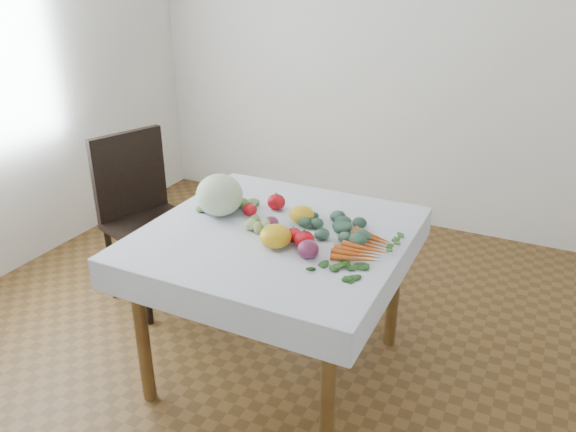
# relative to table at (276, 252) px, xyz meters

# --- Properties ---
(ground) EXTENTS (4.00, 4.00, 0.00)m
(ground) POSITION_rel_table_xyz_m (0.00, 0.00, -0.65)
(ground) COLOR brown
(back_wall) EXTENTS (4.00, 0.04, 2.70)m
(back_wall) POSITION_rel_table_xyz_m (0.00, 2.00, 0.70)
(back_wall) COLOR white
(back_wall) RESTS_ON ground
(table) EXTENTS (1.00, 1.00, 0.75)m
(table) POSITION_rel_table_xyz_m (0.00, 0.00, 0.00)
(table) COLOR brown
(table) RESTS_ON ground
(tablecloth) EXTENTS (1.12, 1.12, 0.01)m
(tablecloth) POSITION_rel_table_xyz_m (0.00, 0.00, 0.10)
(tablecloth) COLOR white
(tablecloth) RESTS_ON table
(chair) EXTENTS (0.56, 0.56, 0.98)m
(chair) POSITION_rel_table_xyz_m (-1.01, 0.30, -0.09)
(chair) COLOR black
(chair) RESTS_ON ground
(cabbage) EXTENTS (0.28, 0.28, 0.20)m
(cabbage) POSITION_rel_table_xyz_m (-0.32, 0.05, 0.20)
(cabbage) COLOR silver
(cabbage) RESTS_ON tablecloth
(tomato_a) EXTENTS (0.07, 0.07, 0.06)m
(tomato_a) POSITION_rel_table_xyz_m (-0.19, 0.10, 0.13)
(tomato_a) COLOR red
(tomato_a) RESTS_ON tablecloth
(tomato_b) EXTENTS (0.10, 0.10, 0.08)m
(tomato_b) POSITION_rel_table_xyz_m (-0.11, 0.22, 0.14)
(tomato_b) COLOR red
(tomato_b) RESTS_ON tablecloth
(tomato_c) EXTENTS (0.08, 0.08, 0.06)m
(tomato_c) POSITION_rel_table_xyz_m (0.11, -0.06, 0.13)
(tomato_c) COLOR red
(tomato_c) RESTS_ON tablecloth
(tomato_d) EXTENTS (0.09, 0.09, 0.08)m
(tomato_d) POSITION_rel_table_xyz_m (0.18, -0.09, 0.14)
(tomato_d) COLOR red
(tomato_d) RESTS_ON tablecloth
(heirloom_back) EXTENTS (0.14, 0.14, 0.08)m
(heirloom_back) POSITION_rel_table_xyz_m (0.06, 0.13, 0.14)
(heirloom_back) COLOR yellow
(heirloom_back) RESTS_ON tablecloth
(heirloom_front) EXTENTS (0.14, 0.14, 0.09)m
(heirloom_front) POSITION_rel_table_xyz_m (0.06, -0.13, 0.15)
(heirloom_front) COLOR yellow
(heirloom_front) RESTS_ON tablecloth
(onion_a) EXTENTS (0.09, 0.09, 0.06)m
(onion_a) POSITION_rel_table_xyz_m (-0.03, 0.01, 0.13)
(onion_a) COLOR #5B1A39
(onion_a) RESTS_ON tablecloth
(onion_b) EXTENTS (0.11, 0.11, 0.07)m
(onion_b) POSITION_rel_table_xyz_m (0.23, -0.16, 0.14)
(onion_b) COLOR #5B1A39
(onion_b) RESTS_ON tablecloth
(tomatillo_cluster) EXTENTS (0.14, 0.10, 0.04)m
(tomatillo_cluster) POSITION_rel_table_xyz_m (-0.05, -0.04, 0.12)
(tomatillo_cluster) COLOR #A0B568
(tomatillo_cluster) RESTS_ON tablecloth
(carrot_bunch) EXTENTS (0.21, 0.32, 0.03)m
(carrot_bunch) POSITION_rel_table_xyz_m (0.41, 0.00, 0.12)
(carrot_bunch) COLOR #CD5B16
(carrot_bunch) RESTS_ON tablecloth
(kale_bunch) EXTENTS (0.31, 0.27, 0.04)m
(kale_bunch) POSITION_rel_table_xyz_m (0.23, 0.12, 0.12)
(kale_bunch) COLOR #3D6452
(kale_bunch) RESTS_ON tablecloth
(basil_bunch) EXTENTS (0.23, 0.16, 0.01)m
(basil_bunch) POSITION_rel_table_xyz_m (0.37, -0.17, 0.11)
(basil_bunch) COLOR #23531A
(basil_bunch) RESTS_ON tablecloth
(dill_bunch) EXTENTS (0.28, 0.21, 0.03)m
(dill_bunch) POSITION_rel_table_xyz_m (-0.33, 0.11, 0.12)
(dill_bunch) COLOR #54843C
(dill_bunch) RESTS_ON tablecloth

